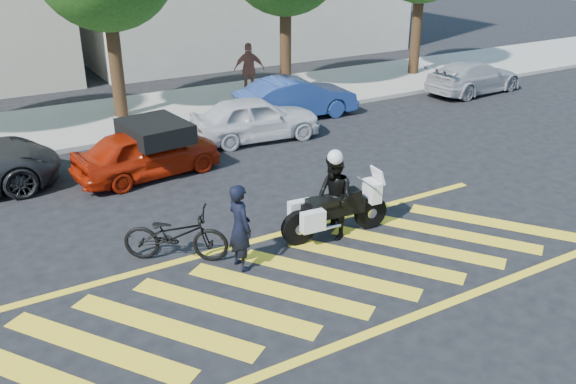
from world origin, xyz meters
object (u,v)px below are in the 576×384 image
parked_far_right (474,77)px  parked_mid_right (255,118)px  officer_bike (240,227)px  bicycle (176,235)px  red_convertible (148,152)px  police_motorcycle (334,210)px  officer_moto (334,198)px  parked_right (296,98)px

parked_far_right → parked_mid_right: bearing=89.9°
officer_bike → bicycle: (-0.98, 0.91, -0.32)m
bicycle → red_convertible: (0.96, 4.59, 0.11)m
bicycle → red_convertible: red_convertible is taller
police_motorcycle → parked_far_right: size_ratio=0.58×
officer_moto → parked_far_right: 13.80m
parked_far_right → officer_moto: bearing=117.5°
officer_bike → police_motorcycle: size_ratio=0.69×
parked_mid_right → parked_right: parked_right is taller
parked_right → red_convertible: bearing=117.1°
officer_moto → parked_right: officer_moto is taller
officer_bike → parked_mid_right: size_ratio=0.44×
police_motorcycle → parked_right: parked_right is taller
bicycle → parked_mid_right: (4.79, 5.80, 0.13)m
officer_moto → bicycle: bearing=-98.2°
red_convertible → bicycle: bearing=161.4°
parked_right → parked_far_right: 7.87m
officer_bike → parked_far_right: (13.96, 7.51, -0.24)m
red_convertible → parked_far_right: bearing=-88.6°
red_convertible → parked_mid_right: bearing=-79.3°
bicycle → police_motorcycle: bearing=-69.2°
red_convertible → parked_mid_right: parked_mid_right is taller
officer_moto → officer_bike: bearing=-81.2°
bicycle → red_convertible: 4.69m
parked_mid_right → parked_right: size_ratio=0.95×
police_motorcycle → officer_moto: 0.31m
parked_right → parked_far_right: size_ratio=0.97×
parked_far_right → bicycle: bearing=109.2°
parked_right → officer_bike: bearing=147.0°
officer_bike → bicycle: 1.37m
officer_bike → officer_moto: bearing=-89.4°
officer_bike → red_convertible: bearing=-3.3°
officer_bike → parked_right: bearing=-40.5°
police_motorcycle → parked_right: size_ratio=0.60×
officer_moto → red_convertible: bearing=-152.1°
bicycle → parked_mid_right: bearing=-6.0°
police_motorcycle → parked_far_right: parked_far_right is taller
parked_mid_right → parked_far_right: bearing=-79.2°
police_motorcycle → parked_mid_right: bearing=81.6°
officer_moto → parked_far_right: bearing=126.8°
parked_far_right → police_motorcycle: bearing=117.6°
bicycle → parked_mid_right: parked_mid_right is taller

